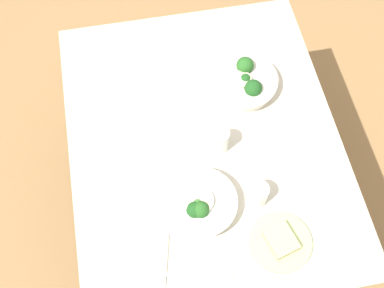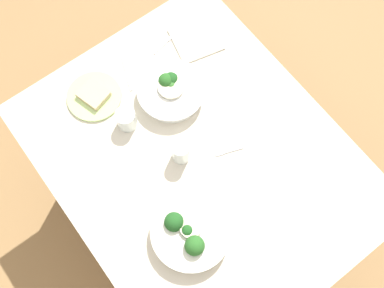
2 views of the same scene
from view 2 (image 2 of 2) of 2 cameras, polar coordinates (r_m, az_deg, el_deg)
ground_plane at (r=2.40m, az=0.56°, el=-7.33°), size 6.00×6.00×0.00m
dining_table at (r=1.80m, az=0.74°, el=-2.88°), size 1.24×0.99×0.74m
broccoli_bowl_far at (r=1.58m, az=-0.27°, el=-10.84°), size 0.27×0.27×0.10m
broccoli_bowl_near at (r=1.75m, az=-2.61°, el=6.55°), size 0.26×0.26×0.09m
bread_side_plate at (r=1.81m, az=-11.96°, el=5.81°), size 0.21×0.21×0.04m
water_glass_center at (r=1.64m, az=-1.39°, el=-0.95°), size 0.07×0.07×0.10m
water_glass_side at (r=1.71m, az=-8.08°, el=3.05°), size 0.07×0.07×0.08m
fork_by_far_bowl at (r=1.89m, az=-3.45°, el=12.18°), size 0.03×0.11×0.00m
fork_by_near_bowl at (r=1.69m, az=4.46°, el=-0.93°), size 0.05×0.10×0.00m
table_knife_left at (r=1.85m, az=-8.11°, el=8.94°), size 0.17×0.08×0.00m
napkin_folded_upper at (r=1.90m, az=0.50°, el=12.69°), size 0.21×0.21×0.01m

